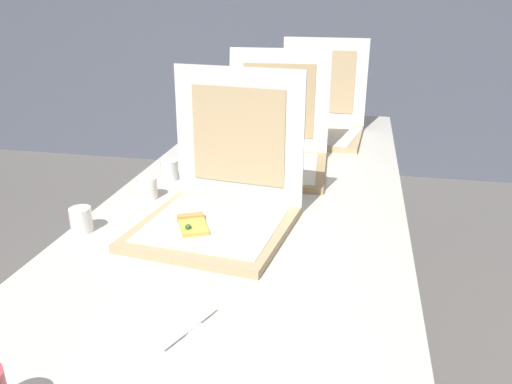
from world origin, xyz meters
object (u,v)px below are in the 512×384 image
napkin_pile (165,316)px  cup_white_mid (169,170)px  table (261,203)px  pizza_box_back (318,123)px  pizza_box_front (219,206)px  cup_white_near_left (81,220)px  cup_white_far (222,143)px  cup_white_near_center (148,188)px  pizza_box_middle (272,152)px

napkin_pile → cup_white_mid: bearing=109.8°
table → pizza_box_back: 0.72m
pizza_box_front → cup_white_near_left: size_ratio=6.58×
cup_white_far → cup_white_near_left: (-0.17, -0.79, 0.00)m
pizza_box_front → napkin_pile: size_ratio=2.25×
cup_white_mid → pizza_box_front: bearing=-50.8°
cup_white_near_left → napkin_pile: size_ratio=0.34×
pizza_box_back → cup_white_near_center: bearing=-114.9°
cup_white_mid → napkin_pile: 0.80m
cup_white_far → cup_white_near_center: bearing=-99.8°
pizza_box_middle → cup_white_far: 0.28m
cup_white_near_center → pizza_box_back: bearing=62.1°
pizza_box_middle → cup_white_near_center: size_ratio=7.25×
pizza_box_middle → pizza_box_back: pizza_box_back is taller
pizza_box_middle → cup_white_near_center: bearing=-134.2°
table → cup_white_near_center: cup_white_near_center is taller
pizza_box_middle → cup_white_near_left: 0.74m
table → pizza_box_middle: size_ratio=4.72×
cup_white_far → napkin_pile: 1.13m
table → cup_white_far: 0.46m
table → napkin_pile: 0.72m
pizza_box_front → cup_white_near_left: 0.36m
napkin_pile → pizza_box_back: bearing=83.3°
pizza_box_front → napkin_pile: bearing=-81.4°
cup_white_mid → pizza_box_middle: bearing=31.5°
pizza_box_front → pizza_box_middle: bearing=91.3°
cup_white_near_left → cup_white_near_center: bearing=72.6°
table → napkin_pile: bearing=-94.0°
pizza_box_back → cup_white_mid: size_ratio=6.44×
pizza_box_back → cup_white_near_center: 0.95m
pizza_box_back → cup_white_far: pizza_box_back is taller
cup_white_far → cup_white_near_left: 0.81m
napkin_pile → pizza_box_middle: bearing=87.1°
cup_white_far → cup_white_mid: size_ratio=1.00×
pizza_box_front → cup_white_near_center: bearing=158.5°
cup_white_far → pizza_box_front: bearing=-75.6°
cup_white_far → napkin_pile: size_ratio=0.34×
cup_white_near_center → cup_white_near_left: (-0.08, -0.26, 0.00)m
cup_white_near_center → cup_white_near_left: same height
cup_white_mid → napkin_pile: cup_white_mid is taller
cup_white_mid → cup_white_near_left: size_ratio=1.00×
table → pizza_box_middle: bearing=90.8°
cup_white_mid → cup_white_near_center: bearing=-91.7°
cup_white_near_left → cup_white_far: bearing=77.7°
cup_white_near_center → cup_white_mid: bearing=88.3°
napkin_pile → pizza_box_front: bearing=91.1°
pizza_box_front → pizza_box_middle: pizza_box_front is taller
table → pizza_box_back: (0.12, 0.70, 0.10)m
pizza_box_middle → napkin_pile: 0.95m
pizza_box_middle → pizza_box_back: size_ratio=1.13×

